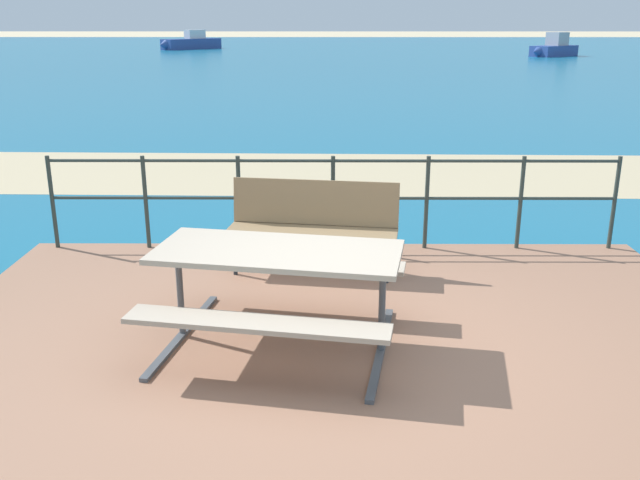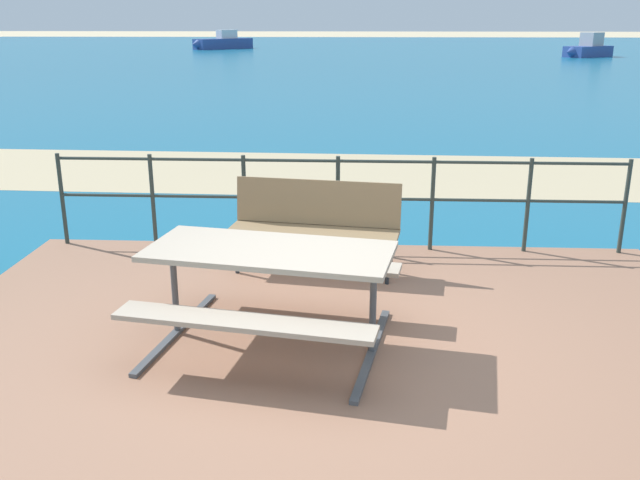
{
  "view_description": "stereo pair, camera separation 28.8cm",
  "coord_description": "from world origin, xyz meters",
  "px_view_note": "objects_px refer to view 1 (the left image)",
  "views": [
    {
      "loc": [
        -0.1,
        -4.56,
        2.41
      ],
      "look_at": [
        -0.13,
        1.41,
        0.49
      ],
      "focal_mm": 38.9,
      "sensor_mm": 36.0,
      "label": 1
    },
    {
      "loc": [
        0.19,
        -4.55,
        2.41
      ],
      "look_at": [
        -0.13,
        1.41,
        0.49
      ],
      "focal_mm": 38.9,
      "sensor_mm": 36.0,
      "label": 2
    }
  ],
  "objects_px": {
    "park_bench": "(314,219)",
    "boat_mid": "(554,48)",
    "boat_near": "(191,43)",
    "picnic_table": "(278,272)"
  },
  "relations": [
    {
      "from": "park_bench",
      "to": "boat_mid",
      "type": "relative_size",
      "value": 0.46
    },
    {
      "from": "park_bench",
      "to": "boat_mid",
      "type": "xyz_separation_m",
      "value": [
        14.78,
        39.52,
        -0.08
      ]
    },
    {
      "from": "boat_mid",
      "to": "picnic_table",
      "type": "bearing_deg",
      "value": 31.09
    },
    {
      "from": "picnic_table",
      "to": "boat_mid",
      "type": "height_order",
      "value": "boat_mid"
    },
    {
      "from": "boat_mid",
      "to": "boat_near",
      "type": "bearing_deg",
      "value": -60.65
    },
    {
      "from": "park_bench",
      "to": "boat_mid",
      "type": "distance_m",
      "value": 42.19
    },
    {
      "from": "picnic_table",
      "to": "boat_mid",
      "type": "distance_m",
      "value": 43.78
    },
    {
      "from": "picnic_table",
      "to": "park_bench",
      "type": "relative_size",
      "value": 1.22
    },
    {
      "from": "park_bench",
      "to": "boat_near",
      "type": "distance_m",
      "value": 50.58
    },
    {
      "from": "picnic_table",
      "to": "park_bench",
      "type": "height_order",
      "value": "park_bench"
    }
  ]
}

